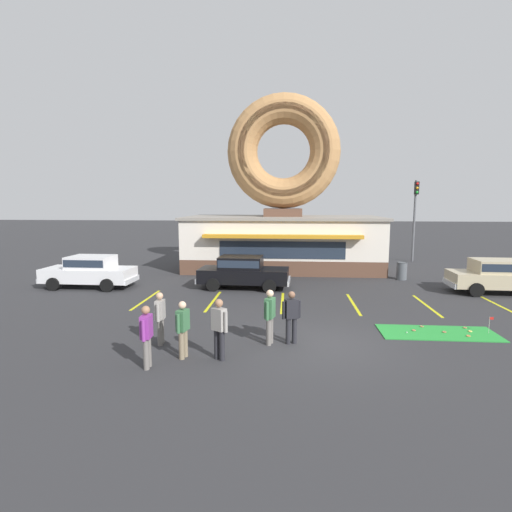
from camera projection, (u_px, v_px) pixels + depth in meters
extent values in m
plane|color=#2D2D30|center=(321.00, 345.00, 12.04)|extent=(160.00, 160.00, 0.00)
cube|color=brown|center=(283.00, 261.00, 25.93)|extent=(12.00, 6.00, 0.90)
cube|color=silver|center=(283.00, 237.00, 25.71)|extent=(12.00, 6.00, 2.30)
cube|color=gray|center=(283.00, 218.00, 25.55)|extent=(12.30, 6.30, 0.16)
cube|color=orange|center=(282.00, 236.00, 22.41)|extent=(9.00, 0.60, 0.20)
cube|color=#232D3D|center=(282.00, 250.00, 22.80)|extent=(7.20, 0.03, 1.00)
cube|color=brown|center=(283.00, 212.00, 25.50)|extent=(2.40, 1.80, 0.50)
torus|color=#B27F4C|center=(284.00, 152.00, 24.99)|extent=(7.10, 1.90, 7.10)
torus|color=#9E6B42|center=(283.00, 151.00, 24.57)|extent=(6.25, 1.05, 6.24)
cube|color=green|center=(438.00, 333.00, 13.07)|extent=(3.73, 1.52, 0.03)
torus|color=#A5724C|center=(422.00, 326.00, 13.64)|extent=(0.13, 0.13, 0.04)
torus|color=#A5724C|center=(465.00, 328.00, 13.50)|extent=(0.13, 0.13, 0.04)
torus|color=#A5724C|center=(444.00, 332.00, 13.06)|extent=(0.13, 0.13, 0.04)
torus|color=#A5724C|center=(414.00, 330.00, 13.23)|extent=(0.13, 0.13, 0.04)
torus|color=#E5C666|center=(470.00, 331.00, 13.13)|extent=(0.13, 0.13, 0.04)
torus|color=#D17F47|center=(468.00, 336.00, 12.67)|extent=(0.13, 0.13, 0.04)
sphere|color=white|center=(407.00, 332.00, 13.01)|extent=(0.04, 0.04, 0.04)
cylinder|color=silver|center=(489.00, 325.00, 12.96)|extent=(0.01, 0.01, 0.55)
cube|color=red|center=(492.00, 318.00, 12.92)|extent=(0.12, 0.01, 0.08)
cube|color=silver|center=(89.00, 274.00, 20.04)|extent=(4.43, 1.82, 0.68)
cube|color=silver|center=(91.00, 262.00, 19.94)|extent=(2.12, 1.59, 0.60)
cube|color=#232D3D|center=(91.00, 262.00, 19.94)|extent=(2.04, 1.61, 0.36)
cube|color=silver|center=(47.00, 278.00, 20.29)|extent=(0.12, 1.67, 0.24)
cube|color=silver|center=(132.00, 280.00, 19.86)|extent=(0.12, 1.67, 0.24)
cylinder|color=black|center=(53.00, 284.00, 19.35)|extent=(0.64, 0.23, 0.64)
cylinder|color=black|center=(73.00, 277.00, 21.09)|extent=(0.64, 0.23, 0.64)
cylinder|color=black|center=(107.00, 285.00, 19.09)|extent=(0.64, 0.23, 0.64)
cylinder|color=black|center=(123.00, 278.00, 20.82)|extent=(0.64, 0.23, 0.64)
cube|color=black|center=(244.00, 275.00, 19.85)|extent=(4.47, 1.96, 0.68)
cube|color=black|center=(241.00, 262.00, 19.78)|extent=(2.17, 1.65, 0.60)
cube|color=#232D3D|center=(241.00, 262.00, 19.78)|extent=(2.09, 1.67, 0.36)
cube|color=silver|center=(289.00, 281.00, 19.60)|extent=(0.18, 1.67, 0.24)
cube|color=silver|center=(200.00, 279.00, 20.16)|extent=(0.18, 1.67, 0.24)
cylinder|color=black|center=(273.00, 279.00, 20.59)|extent=(0.65, 0.25, 0.64)
cylinder|color=black|center=(269.00, 286.00, 18.86)|extent=(0.65, 0.25, 0.64)
cylinder|color=black|center=(221.00, 278.00, 20.93)|extent=(0.65, 0.25, 0.64)
cylinder|color=black|center=(213.00, 285.00, 19.20)|extent=(0.65, 0.25, 0.64)
cube|color=#BCAD89|center=(500.00, 280.00, 18.73)|extent=(4.46, 1.92, 0.68)
cube|color=#BCAD89|center=(497.00, 266.00, 18.66)|extent=(2.15, 1.63, 0.60)
cube|color=#232D3D|center=(497.00, 266.00, 18.66)|extent=(2.07, 1.66, 0.36)
cube|color=silver|center=(450.00, 283.00, 19.03)|extent=(0.16, 1.67, 0.24)
cylinder|color=black|center=(461.00, 282.00, 19.80)|extent=(0.65, 0.24, 0.64)
cylinder|color=black|center=(476.00, 290.00, 18.07)|extent=(0.65, 0.24, 0.64)
cylinder|color=slate|center=(160.00, 333.00, 11.91)|extent=(0.15, 0.15, 0.79)
cylinder|color=slate|center=(162.00, 331.00, 12.11)|extent=(0.15, 0.15, 0.79)
cube|color=gray|center=(160.00, 310.00, 11.92)|extent=(0.26, 0.39, 0.58)
cylinder|color=gray|center=(158.00, 313.00, 11.68)|extent=(0.10, 0.10, 0.53)
cylinder|color=gray|center=(162.00, 308.00, 12.17)|extent=(0.10, 0.10, 0.53)
sphere|color=tan|center=(160.00, 296.00, 11.87)|extent=(0.21, 0.21, 0.21)
cylinder|color=#7F7056|center=(182.00, 345.00, 10.88)|extent=(0.15, 0.15, 0.79)
cylinder|color=#7F7056|center=(185.00, 343.00, 11.07)|extent=(0.15, 0.15, 0.79)
cube|color=#386B42|center=(183.00, 320.00, 10.88)|extent=(0.32, 0.43, 0.57)
cylinder|color=#386B42|center=(178.00, 324.00, 10.65)|extent=(0.10, 0.10, 0.53)
cylinder|color=#386B42|center=(187.00, 319.00, 11.12)|extent=(0.10, 0.10, 0.53)
sphere|color=beige|center=(182.00, 305.00, 10.82)|extent=(0.21, 0.21, 0.21)
cylinder|color=slate|center=(146.00, 354.00, 10.20)|extent=(0.15, 0.15, 0.81)
cylinder|color=slate|center=(148.00, 351.00, 10.40)|extent=(0.15, 0.15, 0.81)
cube|color=#8C3393|center=(146.00, 327.00, 10.21)|extent=(0.26, 0.39, 0.59)
cylinder|color=#8C3393|center=(143.00, 331.00, 9.96)|extent=(0.10, 0.10, 0.55)
cylinder|color=#8C3393|center=(149.00, 325.00, 10.46)|extent=(0.10, 0.10, 0.55)
sphere|color=#9E7051|center=(146.00, 310.00, 10.15)|extent=(0.22, 0.22, 0.22)
cylinder|color=#232328|center=(294.00, 331.00, 12.11)|extent=(0.15, 0.15, 0.79)
cylinder|color=#232328|center=(288.00, 331.00, 12.06)|extent=(0.15, 0.15, 0.79)
cube|color=black|center=(291.00, 309.00, 11.99)|extent=(0.44, 0.36, 0.58)
cylinder|color=black|center=(299.00, 309.00, 12.06)|extent=(0.10, 0.10, 0.54)
cylinder|color=black|center=(284.00, 310.00, 11.93)|extent=(0.10, 0.10, 0.54)
sphere|color=brown|center=(292.00, 295.00, 11.93)|extent=(0.21, 0.21, 0.21)
cylinder|color=slate|center=(271.00, 330.00, 12.12)|extent=(0.15, 0.15, 0.82)
cylinder|color=slate|center=(269.00, 332.00, 11.94)|extent=(0.15, 0.15, 0.82)
cube|color=#386B42|center=(270.00, 308.00, 11.94)|extent=(0.33, 0.43, 0.60)
cylinder|color=#386B42|center=(272.00, 307.00, 12.17)|extent=(0.10, 0.10, 0.55)
cylinder|color=#386B42|center=(267.00, 311.00, 11.71)|extent=(0.10, 0.10, 0.55)
sphere|color=beige|center=(270.00, 293.00, 11.88)|extent=(0.22, 0.22, 0.22)
cylinder|color=#232328|center=(222.00, 346.00, 10.78)|extent=(0.15, 0.15, 0.83)
cylinder|color=#232328|center=(217.00, 344.00, 10.91)|extent=(0.15, 0.15, 0.83)
cube|color=gray|center=(219.00, 319.00, 10.75)|extent=(0.45, 0.41, 0.61)
cylinder|color=gray|center=(226.00, 322.00, 10.60)|extent=(0.10, 0.10, 0.56)
cylinder|color=gray|center=(213.00, 319.00, 10.91)|extent=(0.10, 0.10, 0.56)
sphere|color=#9E7051|center=(219.00, 303.00, 10.69)|extent=(0.22, 0.22, 0.22)
cylinder|color=#51565B|center=(402.00, 271.00, 22.10)|extent=(0.56, 0.56, 0.95)
torus|color=#303437|center=(402.00, 263.00, 22.03)|extent=(0.57, 0.57, 0.05)
cylinder|color=#595B60|center=(414.00, 221.00, 28.58)|extent=(0.16, 0.16, 5.80)
cube|color=black|center=(417.00, 188.00, 28.09)|extent=(0.28, 0.24, 0.90)
sphere|color=red|center=(417.00, 184.00, 27.93)|extent=(0.18, 0.18, 0.18)
sphere|color=orange|center=(417.00, 188.00, 27.97)|extent=(0.18, 0.18, 0.18)
sphere|color=green|center=(417.00, 192.00, 28.01)|extent=(0.18, 0.18, 0.18)
cube|color=yellow|center=(146.00, 300.00, 17.58)|extent=(0.12, 3.60, 0.01)
cube|color=yellow|center=(213.00, 301.00, 17.33)|extent=(0.12, 3.60, 0.01)
cube|color=yellow|center=(282.00, 302.00, 17.08)|extent=(0.12, 3.60, 0.01)
cube|color=yellow|center=(353.00, 304.00, 16.84)|extent=(0.12, 3.60, 0.01)
cube|color=yellow|center=(427.00, 305.00, 16.59)|extent=(0.12, 3.60, 0.01)
cube|color=yellow|center=(502.00, 307.00, 16.35)|extent=(0.12, 3.60, 0.01)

